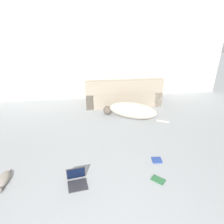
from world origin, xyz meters
name	(u,v)px	position (x,y,z in m)	size (l,w,h in m)	color
wall_back	(89,52)	(0.00, 4.77, 1.36)	(7.84, 0.06, 2.72)	silver
couch	(123,94)	(0.89, 4.23, 0.27)	(2.08, 0.83, 0.80)	tan
dog	(131,110)	(0.96, 3.36, 0.20)	(1.57, 0.86, 0.41)	beige
cat	(3,181)	(-1.55, 1.43, 0.06)	(0.19, 0.56, 0.13)	gray
laptop_open	(77,178)	(-0.36, 1.32, 0.08)	(0.34, 0.34, 0.26)	#2D2D33
book_blue	(157,160)	(1.10, 1.68, 0.01)	(0.19, 0.17, 0.02)	#28428E
book_green	(158,180)	(0.97, 1.19, 0.01)	(0.25, 0.24, 0.02)	#2D663D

